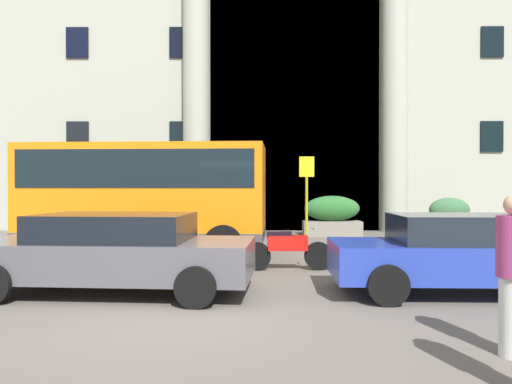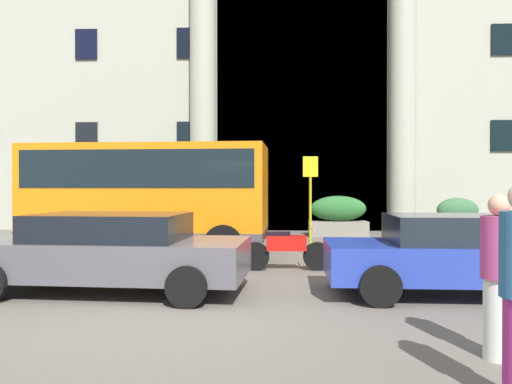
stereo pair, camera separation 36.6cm
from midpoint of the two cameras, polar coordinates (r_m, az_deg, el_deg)
name	(u,v)px [view 1 (the left image)]	position (r m, az deg, el deg)	size (l,w,h in m)	color
ground_plane	(183,315)	(7.35, -9.89, -13.83)	(80.00, 64.00, 0.12)	#5C544D
office_building_facade	(238,48)	(25.45, -2.57, 16.29)	(36.74, 9.78, 17.34)	#9A9D8C
orange_minibus	(147,191)	(12.87, -13.34, 0.17)	(6.09, 2.73, 2.83)	orange
bus_stop_sign	(307,191)	(14.71, 5.17, 0.13)	(0.44, 0.08, 2.67)	#9D931B
hedge_planter_far_west	(332,217)	(18.02, 8.22, -2.83)	(2.08, 0.88, 1.45)	slate
hedge_planter_entrance_left	(449,218)	(18.94, 20.96, -2.79)	(1.52, 0.73, 1.39)	gray
hedge_planter_east	(93,218)	(18.60, -18.90, -2.90)	(2.04, 0.76, 1.34)	slate
parked_compact_extra	(469,253)	(8.82, 22.34, -6.52)	(4.52, 2.00, 1.31)	#24389C
parked_hatchback_near	(115,251)	(8.65, -17.16, -6.59)	(4.67, 2.32, 1.32)	#4B4A50
scooter_by_planter	(286,249)	(10.52, 2.44, -6.60)	(1.92, 0.55, 0.89)	black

